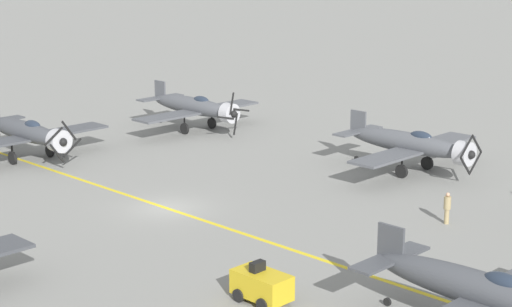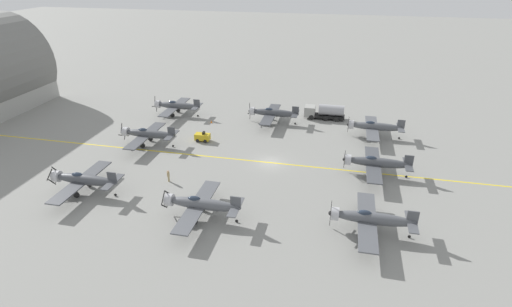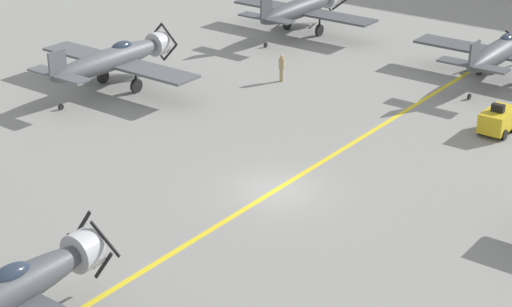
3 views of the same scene
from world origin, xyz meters
TOP-DOWN VIEW (x-y plane):
  - ground_plane at (0.00, 0.00)m, footprint 400.00×400.00m
  - taxiway_stripe at (0.00, 0.00)m, footprint 0.30×160.00m
  - airplane_mid_left at (-16.62, 5.61)m, footprint 12.00×9.98m
  - airplane_far_left at (-14.36, 23.25)m, footprint 12.00×9.98m
  - airplane_far_center at (2.20, 21.99)m, footprint 12.00×9.98m
  - tow_tractor at (5.71, 13.30)m, footprint 1.57×2.60m
  - ground_crew_walking at (-9.06, 13.24)m, footprint 0.39×0.39m

SIDE VIEW (x-z plane):
  - ground_plane at x=0.00m, z-range 0.00..0.00m
  - taxiway_stripe at x=0.00m, z-range 0.00..0.01m
  - tow_tractor at x=5.71m, z-range -0.11..1.69m
  - ground_crew_walking at x=-9.06m, z-range 0.08..1.88m
  - airplane_mid_left at x=-16.62m, z-range 0.19..3.84m
  - airplane_far_center at x=2.20m, z-range 0.19..3.84m
  - airplane_far_left at x=-14.36m, z-range 0.19..3.84m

